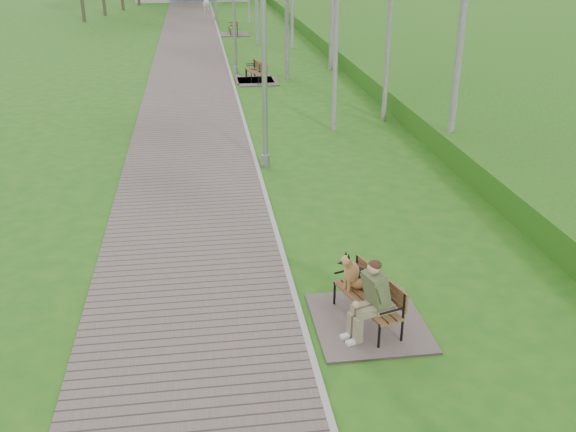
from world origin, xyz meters
name	(u,v)px	position (x,y,z in m)	size (l,w,h in m)	color
ground	(278,238)	(0.00, 0.00, 0.00)	(120.00, 120.00, 0.00)	#215D16
walkway	(190,55)	(-1.75, 21.50, 0.02)	(3.50, 67.00, 0.04)	#665752
kerb	(225,54)	(0.00, 21.50, 0.03)	(0.10, 67.00, 0.05)	#999993
embankment	(462,54)	(12.00, 20.00, 0.00)	(14.00, 70.00, 1.60)	#427A1D
bench_main	(365,302)	(0.96, -3.33, 0.42)	(1.74, 1.93, 1.52)	#665752
bench_second	(253,76)	(0.88, 15.33, 0.17)	(1.56, 1.74, 0.96)	#665752
bench_third	(257,78)	(1.00, 14.86, 0.18)	(1.62, 1.80, 0.99)	#665752
bench_far	(233,31)	(0.87, 28.51, 0.20)	(1.74, 1.93, 1.07)	#665752
lamp_post_near	(264,64)	(0.23, 4.35, 2.71)	(0.22, 0.22, 5.80)	gray
lamp_post_second	(234,18)	(0.26, 16.76, 2.36)	(0.20, 0.20, 5.05)	gray
pedestrian_near	(206,0)	(-0.46, 41.52, 0.83)	(0.61, 0.40, 1.67)	white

